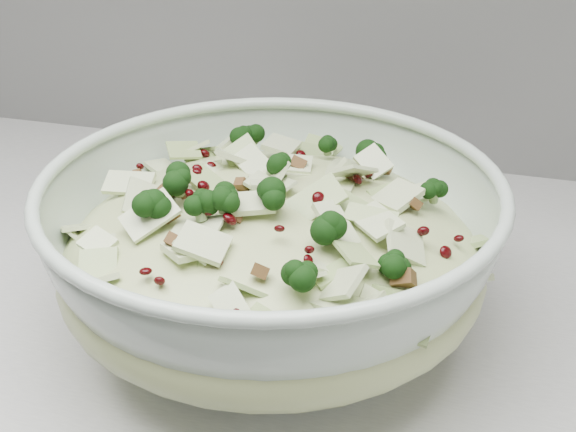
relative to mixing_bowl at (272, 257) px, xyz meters
name	(u,v)px	position (x,y,z in m)	size (l,w,h in m)	color
mixing_bowl	(272,257)	(0.00, 0.00, 0.00)	(0.41, 0.41, 0.14)	#B4C6B5
salad	(272,231)	(0.00, 0.00, 0.02)	(0.34, 0.34, 0.14)	#ABBC80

